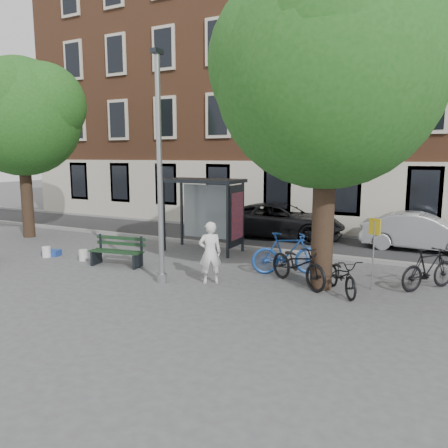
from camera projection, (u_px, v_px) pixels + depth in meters
ground at (162, 282)px, 11.97m from camera, size 90.00×90.00×0.00m
road at (260, 239)px, 18.12m from camera, size 40.00×4.00×0.01m
curb_near at (240, 247)px, 16.35m from camera, size 40.00×0.25×0.12m
curb_far at (277, 231)px, 19.87m from camera, size 40.00×0.25×0.12m
building_row at (307, 85)px, 22.30m from camera, size 30.00×8.00×14.00m
lamppost at (160, 181)px, 11.54m from camera, size 0.28×0.35×6.11m
tree_right at (328, 64)px, 10.50m from camera, size 5.76×5.60×8.20m
tree_left at (19, 112)px, 17.76m from camera, size 5.18×4.86×7.40m
bus_shelter at (214, 199)px, 15.55m from camera, size 2.85×1.45×2.62m
painter at (210, 253)px, 11.79m from camera, size 0.74×0.70×1.70m
bench at (118, 253)px, 13.75m from camera, size 1.80×0.83×0.89m
bike_a at (298, 264)px, 11.65m from camera, size 2.26×1.85×1.16m
bike_b at (287, 253)px, 12.73m from camera, size 2.08×1.52×1.24m
bike_c at (342, 275)px, 10.99m from camera, size 1.50×1.80×0.93m
bike_d at (428, 269)px, 11.25m from camera, size 1.55×1.76×1.10m
car_dark at (281, 220)px, 18.44m from camera, size 5.36×2.67×1.46m
car_silver at (422, 232)px, 15.88m from camera, size 4.20×1.52×1.38m
blue_crate at (52, 253)px, 15.16m from camera, size 0.64×0.54×0.20m
bucket_a at (46, 252)px, 14.93m from camera, size 0.37×0.37×0.36m
bucket_b at (99, 254)px, 14.68m from camera, size 0.34×0.34×0.36m
bucket_c at (83, 255)px, 14.45m from camera, size 0.32×0.32×0.36m
notice_sign at (374, 239)px, 11.15m from camera, size 0.31×0.15×1.86m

